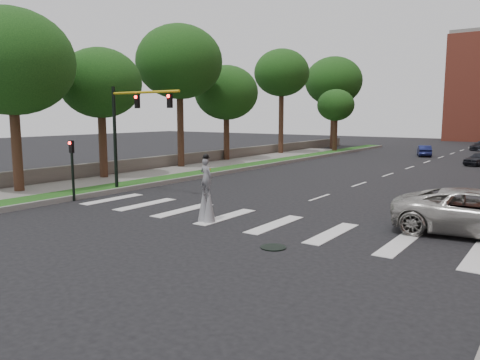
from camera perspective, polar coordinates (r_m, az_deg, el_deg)
ground_plane at (r=19.61m, az=-0.45°, el=-5.52°), size 160.00×160.00×0.00m
grass_median at (r=42.33m, az=2.60°, el=1.95°), size 2.00×60.00×0.25m
median_curb at (r=41.77m, az=3.81°, el=1.88°), size 0.20×60.00×0.28m
sidewalk_left at (r=36.41m, az=-9.94°, el=0.79°), size 4.00×60.00×0.18m
stone_wall at (r=47.04m, az=-1.75°, el=3.08°), size 0.50×56.00×1.10m
manhole at (r=16.40m, az=4.08°, el=-8.19°), size 0.90×0.90×0.04m
traffic_signal at (r=27.90m, az=-13.44°, el=6.89°), size 5.30×0.23×6.20m
secondary_signal at (r=26.26m, az=-19.76°, el=1.76°), size 0.25×0.21×3.23m
stilt_performer at (r=20.06m, az=-4.13°, el=-1.92°), size 0.84×0.54×2.95m
suv_crossing at (r=19.94m, az=27.19°, el=-3.61°), size 6.61×3.59×1.76m
car_near at (r=47.39m, az=27.24°, el=2.32°), size 2.72×3.92×1.24m
car_mid at (r=55.50m, az=21.53°, el=3.34°), size 2.40×3.92×1.22m
tree_0 at (r=29.98m, az=-26.15°, el=12.77°), size 7.05×7.05×10.52m
tree_1 at (r=34.33m, az=-16.65°, el=11.19°), size 5.67×5.67×9.14m
tree_2 at (r=40.40m, az=-7.41°, el=14.05°), size 7.23×7.23×11.99m
tree_3 at (r=45.96m, az=-1.68°, el=10.56°), size 6.17×6.17×9.29m
tree_4 at (r=54.08m, az=5.10°, el=12.84°), size 6.21×6.21×11.87m
tree_5 at (r=64.65m, az=11.34°, el=11.70°), size 7.56×7.56×12.17m
tree_6 at (r=57.62m, az=11.60°, el=8.88°), size 4.43×4.43×7.57m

